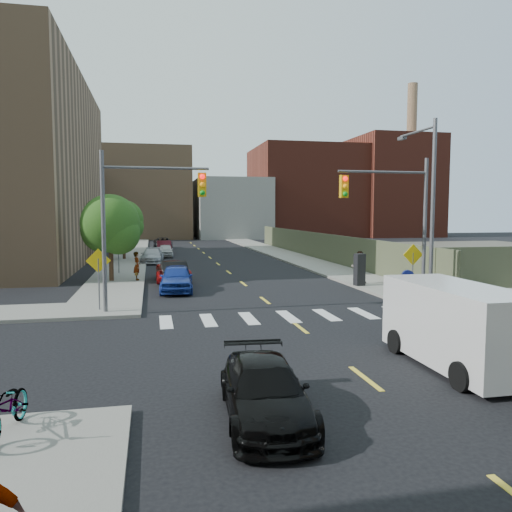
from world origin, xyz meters
name	(u,v)px	position (x,y,z in m)	size (l,w,h in m)	color
ground	(317,341)	(0.00, 0.00, 0.00)	(160.00, 160.00, 0.00)	black
sidewalk_nw	(132,251)	(-7.75, 41.50, 0.07)	(3.50, 73.00, 0.15)	gray
sidewalk_ne	(266,249)	(7.75, 41.50, 0.07)	(3.50, 73.00, 0.15)	gray
fence_north	(318,246)	(9.60, 28.00, 1.25)	(0.12, 44.00, 2.50)	#5E6144
gravel_lot	(479,254)	(28.00, 30.00, 0.03)	(36.00, 42.00, 0.06)	#595447
bg_bldg_west	(47,202)	(-22.00, 70.00, 6.00)	(14.00, 18.00, 12.00)	#592319
bg_bldg_midwest	(148,194)	(-6.00, 72.00, 7.50)	(14.00, 16.00, 15.00)	#8C6B4C
bg_bldg_center	(231,209)	(8.00, 70.00, 5.00)	(12.00, 16.00, 10.00)	gray
bg_bldg_east	(304,192)	(22.00, 72.00, 8.00)	(18.00, 18.00, 16.00)	#592319
bg_bldg_fareast	(390,187)	(38.00, 70.00, 9.00)	(14.00, 16.00, 18.00)	#592319
smokestack	(411,160)	(42.00, 70.00, 14.00)	(1.80, 1.80, 28.00)	#8C6B4C
signal_nw	(140,209)	(-5.98, 6.00, 4.53)	(4.59, 0.30, 7.00)	#59595E
signal_ne	(396,210)	(5.98, 6.00, 4.53)	(4.59, 0.30, 7.00)	#59595E
streetlight_ne	(429,196)	(8.20, 6.90, 5.22)	(0.25, 3.70, 9.00)	#59595E
warn_sign_nw	(98,268)	(-7.80, 6.50, 1.99)	(1.06, 0.06, 2.83)	#59595E
warn_sign_ne	(413,261)	(7.20, 6.50, 1.99)	(1.06, 0.06, 2.83)	#59595E
warn_sign_midwest	(118,247)	(-7.80, 20.00, 1.99)	(1.06, 0.06, 2.83)	#59595E
tree_west_near	(110,227)	(-8.00, 16.05, 3.48)	(3.66, 3.64, 5.52)	#332114
tree_west_far	(123,222)	(-8.00, 31.05, 3.48)	(3.66, 3.64, 5.52)	#332114
parked_car_blue	(176,278)	(-4.20, 11.80, 0.75)	(1.77, 4.41, 1.50)	#1B3696
parked_car_black	(174,274)	(-4.20, 14.07, 0.71)	(1.51, 4.33, 1.43)	black
parked_car_red	(173,271)	(-4.20, 16.11, 0.64)	(2.12, 4.59, 1.28)	#A71012
parked_car_silver	(152,256)	(-5.50, 28.11, 0.64)	(1.79, 4.41, 1.28)	#AFB1B7
parked_car_white	(165,251)	(-4.20, 33.74, 0.63)	(1.49, 3.71, 1.27)	silver
parked_car_maroon	(164,247)	(-4.24, 37.53, 0.70)	(1.48, 4.24, 1.40)	#450D16
parked_car_grey	(163,243)	(-4.20, 45.57, 0.66)	(2.20, 4.76, 1.32)	black
black_sedan	(265,391)	(-3.20, -6.00, 0.62)	(1.73, 4.25, 1.23)	black
cargo_van	(454,323)	(2.92, -3.47, 1.25)	(2.21, 5.22, 2.38)	silver
mailbox	(408,285)	(6.67, 6.00, 0.86)	(0.71, 0.62, 1.46)	#0E1652
payphone	(359,270)	(6.30, 10.91, 1.07)	(0.55, 0.45, 1.85)	black
pedestrian_west	(137,266)	(-6.44, 15.90, 1.05)	(0.65, 0.43, 1.80)	gray
pedestrian_east	(359,267)	(6.64, 11.76, 1.12)	(0.94, 0.73, 1.93)	gray
bicycle	(8,408)	(-8.26, -6.00, 0.66)	(0.68, 1.96, 1.03)	gray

